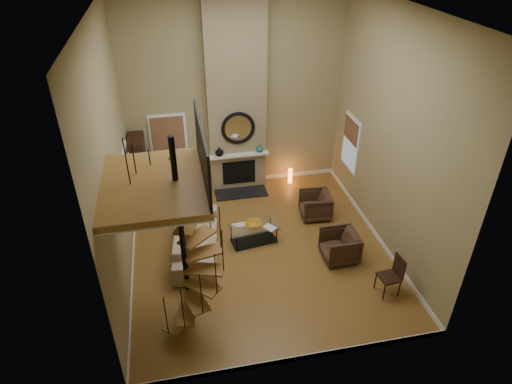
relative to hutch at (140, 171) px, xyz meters
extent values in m
cube|color=#A37434|center=(2.76, -2.79, -0.95)|extent=(6.00, 6.50, 0.01)
cube|color=tan|center=(2.76, 0.46, 1.80)|extent=(6.00, 0.02, 5.50)
cube|color=tan|center=(2.76, -6.04, 1.80)|extent=(6.00, 0.02, 5.50)
cube|color=tan|center=(-0.24, -2.79, 1.80)|extent=(0.02, 6.50, 5.50)
cube|color=tan|center=(5.76, -2.79, 1.80)|extent=(0.02, 6.50, 5.50)
cube|color=silver|center=(2.76, -2.79, 4.54)|extent=(6.00, 6.50, 0.01)
cube|color=white|center=(2.76, 0.45, -0.89)|extent=(6.00, 0.02, 0.12)
cube|color=white|center=(2.76, -6.03, -0.89)|extent=(6.00, 0.02, 0.12)
cube|color=white|center=(-0.23, -2.79, -0.89)|extent=(0.02, 6.50, 0.12)
cube|color=white|center=(5.75, -2.79, -0.89)|extent=(0.02, 6.50, 0.12)
cube|color=#91815E|center=(2.76, 0.27, 1.80)|extent=(1.60, 0.38, 5.50)
cube|color=black|center=(2.76, -0.22, -0.93)|extent=(1.50, 0.60, 0.04)
cube|color=black|center=(2.76, 0.07, -0.40)|extent=(0.95, 0.02, 0.72)
cube|color=white|center=(2.76, -0.01, 0.20)|extent=(1.70, 0.18, 0.06)
torus|color=black|center=(2.76, 0.05, 1.00)|extent=(0.94, 0.10, 0.94)
cylinder|color=white|center=(2.76, 0.06, 1.00)|extent=(0.80, 0.01, 0.80)
imported|color=black|center=(2.21, 0.03, 0.35)|extent=(0.24, 0.24, 0.25)
imported|color=#1B5E5F|center=(3.36, 0.03, 0.33)|extent=(0.20, 0.20, 0.21)
cube|color=white|center=(0.86, 0.44, 0.65)|extent=(1.02, 0.04, 1.52)
cube|color=#8C9EB2|center=(0.86, 0.42, 0.65)|extent=(0.90, 0.01, 1.40)
cube|color=brown|center=(0.86, 0.40, 0.86)|extent=(0.90, 0.01, 0.98)
cube|color=white|center=(5.74, -0.79, 0.65)|extent=(0.04, 1.02, 1.52)
cube|color=#8C9EB2|center=(5.71, -0.79, 0.65)|extent=(0.01, 0.90, 1.40)
cube|color=brown|center=(5.70, -0.79, 1.03)|extent=(0.01, 0.90, 0.63)
cube|color=white|center=(-0.21, -0.99, 0.10)|extent=(0.06, 1.05, 2.16)
cube|color=black|center=(-0.18, -0.99, 0.07)|extent=(0.05, 0.90, 2.05)
cube|color=#8C9EB2|center=(-0.15, -0.99, 0.50)|extent=(0.01, 0.60, 0.90)
cube|color=olive|center=(0.61, -4.59, 2.23)|extent=(1.70, 2.20, 0.12)
cube|color=white|center=(0.61, -4.59, 2.16)|extent=(1.70, 2.20, 0.03)
cube|color=black|center=(1.43, -4.59, 2.76)|extent=(0.04, 2.20, 0.94)
cylinder|color=black|center=(0.96, -4.59, 1.06)|extent=(0.10, 0.10, 4.02)
cube|color=olive|center=(0.73, -4.87, -0.69)|extent=(0.71, 0.78, 0.04)
cylinder|color=black|center=(0.51, -5.15, -0.22)|extent=(0.02, 0.02, 0.94)
cube|color=olive|center=(0.89, -4.94, -0.43)|extent=(0.46, 0.77, 0.04)
cylinder|color=black|center=(0.83, -5.29, 0.04)|extent=(0.02, 0.02, 0.94)
cube|color=olive|center=(1.07, -4.93, -0.17)|extent=(0.55, 0.79, 0.04)
cylinder|color=black|center=(1.18, -5.27, 0.30)|extent=(0.02, 0.02, 0.94)
cube|color=olive|center=(1.21, -4.84, 0.09)|extent=(0.75, 0.74, 0.04)
cylinder|color=black|center=(1.47, -5.09, 0.56)|extent=(0.02, 0.02, 0.94)
cube|color=olive|center=(1.30, -4.68, 0.35)|extent=(0.79, 0.53, 0.04)
cylinder|color=black|center=(1.65, -4.78, 0.82)|extent=(0.02, 0.02, 0.94)
cube|color=olive|center=(1.31, -4.51, 0.61)|extent=(0.77, 0.48, 0.04)
cylinder|color=black|center=(1.66, -4.44, 1.08)|extent=(0.02, 0.02, 0.94)
cube|color=olive|center=(1.23, -4.35, 0.87)|extent=(0.77, 0.72, 0.04)
cylinder|color=black|center=(1.51, -4.12, 1.34)|extent=(0.02, 0.02, 0.94)
cube|color=olive|center=(1.09, -4.25, 1.13)|extent=(0.58, 0.79, 0.04)
cylinder|color=black|center=(1.23, -3.92, 1.60)|extent=(0.02, 0.02, 0.94)
cube|color=olive|center=(0.92, -4.23, 1.39)|extent=(0.41, 0.75, 0.04)
cylinder|color=black|center=(0.88, -3.87, 1.86)|extent=(0.02, 0.02, 0.94)
cube|color=olive|center=(0.75, -4.29, 1.65)|extent=(0.68, 0.79, 0.04)
cylinder|color=black|center=(0.55, -3.99, 2.12)|extent=(0.02, 0.02, 0.94)
cube|color=olive|center=(0.64, -4.42, 1.91)|extent=(0.80, 0.64, 0.04)
cylinder|color=black|center=(0.32, -4.25, 2.38)|extent=(0.02, 0.02, 0.94)
cube|color=olive|center=(0.60, -4.59, 2.17)|extent=(0.72, 0.34, 0.04)
cylinder|color=black|center=(0.24, -4.59, 2.64)|extent=(0.02, 0.02, 0.94)
cube|color=black|center=(0.00, 0.00, 0.00)|extent=(0.42, 0.89, 2.00)
imported|color=tan|center=(1.27, -2.57, -0.55)|extent=(1.28, 2.56, 0.72)
imported|color=#432C1F|center=(4.57, -1.73, -0.60)|extent=(0.85, 0.83, 0.71)
imported|color=#432C1F|center=(4.60, -3.47, -0.60)|extent=(0.81, 0.79, 0.74)
cube|color=silver|center=(2.69, -2.46, -0.51)|extent=(1.27, 0.76, 0.02)
cube|color=black|center=(2.69, -2.46, -0.92)|extent=(1.16, 0.65, 0.02)
cylinder|color=black|center=(2.20, -2.75, -0.73)|extent=(0.03, 0.03, 0.44)
cylinder|color=black|center=(3.23, -2.60, -0.73)|extent=(0.03, 0.03, 0.44)
cylinder|color=black|center=(2.14, -2.31, -0.73)|extent=(0.03, 0.03, 0.44)
cylinder|color=black|center=(3.17, -2.17, -0.73)|extent=(0.03, 0.03, 0.44)
imported|color=#C58722|center=(2.69, -2.41, -0.45)|extent=(0.40, 0.40, 0.10)
imported|color=gray|center=(3.04, -2.61, -0.49)|extent=(0.35, 0.37, 0.03)
cylinder|color=black|center=(1.40, -0.93, -0.93)|extent=(0.36, 0.36, 0.03)
cylinder|color=black|center=(1.40, -0.93, -0.15)|extent=(0.04, 0.04, 1.53)
cylinder|color=#F2E5C6|center=(1.40, -0.93, 0.60)|extent=(0.40, 0.40, 0.32)
cylinder|color=orange|center=(4.31, 0.08, -0.70)|extent=(0.13, 0.13, 0.45)
cube|color=black|center=(5.13, -4.75, -0.51)|extent=(0.43, 0.43, 0.05)
cube|color=black|center=(5.33, -4.74, -0.25)|extent=(0.07, 0.38, 0.47)
cylinder|color=black|center=(4.97, -4.95, -0.74)|extent=(0.04, 0.04, 0.38)
cylinder|color=black|center=(5.33, -4.92, -0.74)|extent=(0.04, 0.04, 0.38)
cylinder|color=black|center=(4.94, -4.59, -0.74)|extent=(0.04, 0.04, 0.38)
cylinder|color=black|center=(5.29, -4.56, -0.74)|extent=(0.04, 0.04, 0.38)
camera|label=1|loc=(1.00, -10.96, 6.00)|focal=31.06mm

